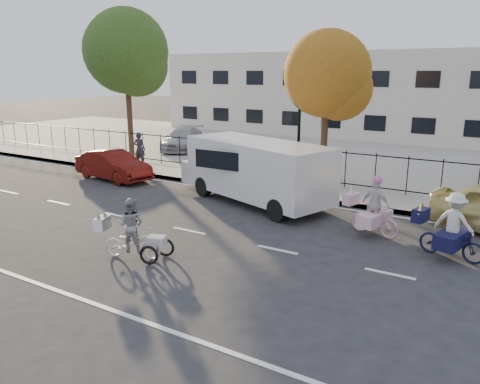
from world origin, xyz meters
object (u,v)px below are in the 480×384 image
Objects in this scene: unicorn_bike at (374,213)px; lot_car_a at (183,139)px; pedestrian at (140,149)px; lot_car_c at (232,146)px; white_van at (254,169)px; lot_car_b at (226,143)px; zebra_trike at (132,236)px; red_sedan at (113,165)px; bull_bike at (452,232)px; lamppost at (299,112)px.

unicorn_bike is 16.28m from lot_car_a.
lot_car_c is at bearing -136.16° from pedestrian.
white_van is 9.50m from lot_car_b.
zebra_trike is 1.13× the size of pedestrian.
red_sedan is (-11.91, 1.25, -0.02)m from unicorn_bike.
bull_bike is at bearing -92.68° from unicorn_bike.
bull_bike is at bearing 149.04° from pedestrian.
bull_bike is 0.51× the size of lot_car_c.
bull_bike is 0.45× the size of lot_car_a.
red_sedan is at bearing 29.81° from zebra_trike.
unicorn_bike is at bearing 149.31° from pedestrian.
lot_car_b is (-6.00, 7.35, -0.49)m from white_van.
bull_bike reaches higher than red_sedan.
white_van is (0.08, 6.25, 0.63)m from zebra_trike.
lot_car_b is at bearing 67.32° from bull_bike.
lot_car_c is (1.98, 6.74, 0.13)m from red_sedan.
unicorn_bike is at bearing -21.28° from lot_car_b.
red_sedan is 7.45m from lot_car_b.
lot_car_c is at bearing 146.15° from lamppost.
lot_car_a is at bearing 159.88° from white_van.
zebra_trike is (-0.45, -9.25, -2.49)m from lamppost.
white_van is 1.56× the size of lot_car_b.
white_van is 1.76× the size of red_sedan.
lamppost reaches higher than lot_car_b.
lot_car_c is at bearing 67.44° from bull_bike.
red_sedan is at bearing 91.40° from pedestrian.
white_van reaches higher than pedestrian.
zebra_trike is 6.28m from white_van.
white_van reaches higher than lot_car_c.
lot_car_c is (-5.58, 3.74, -2.34)m from lamppost.
lot_car_b is (-10.73, 8.60, 0.10)m from unicorn_bike.
lot_car_b is (3.05, -0.06, -0.01)m from lot_car_a.
lot_car_c is at bearing -20.22° from lot_car_b.
red_sedan is (-14.12, 1.98, -0.05)m from bull_bike.
zebra_trike is 11.69m from pedestrian.
lamppost is at bearing -61.19° from red_sedan.
lot_car_c is at bearing -9.19° from red_sedan.
zebra_trike is at bearing 134.48° from bull_bike.
white_van is at bearing 87.22° from bull_bike.
unicorn_bike reaches higher than red_sedan.
zebra_trike is 8.21m from bull_bike.
lamppost is 2.37× the size of unicorn_bike.
pedestrian is at bearing 89.16° from unicorn_bike.
pedestrian is 0.38× the size of lot_car_a.
zebra_trike is 0.42× the size of lot_car_b.
pedestrian is (-7.80, 8.70, 0.36)m from zebra_trike.
unicorn_bike is 13.75m from lot_car_b.
unicorn_bike is at bearing -53.15° from lot_car_a.
lot_car_a is at bearing 14.43° from zebra_trike.
pedestrian is at bearing 86.48° from bull_bike.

